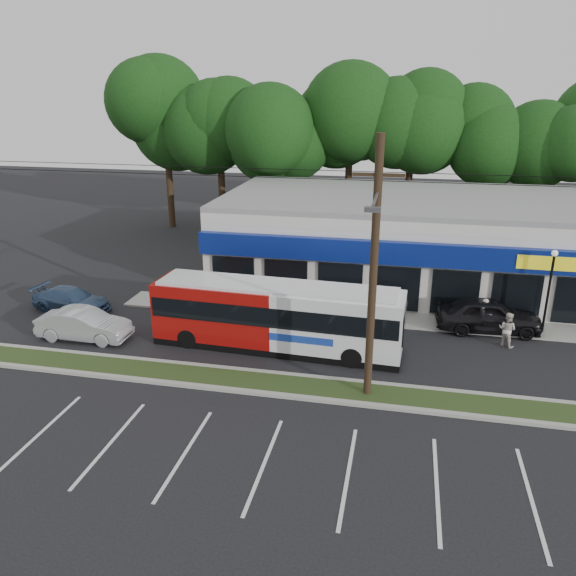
{
  "coord_description": "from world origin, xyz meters",
  "views": [
    {
      "loc": [
        3.99,
        -18.64,
        11.36
      ],
      "look_at": [
        -1.03,
        5.0,
        2.8
      ],
      "focal_mm": 35.0,
      "sensor_mm": 36.0,
      "label": 1
    }
  ],
  "objects_px": {
    "car_dark": "(488,315)",
    "car_blue": "(71,300)",
    "metrobus": "(277,315)",
    "pedestrian_b": "(507,329)",
    "lamp_post": "(550,282)",
    "car_silver": "(84,325)",
    "pedestrian_a": "(484,315)",
    "utility_pole": "(369,264)"
  },
  "relations": [
    {
      "from": "car_dark",
      "to": "utility_pole",
      "type": "bearing_deg",
      "value": 140.17
    },
    {
      "from": "car_silver",
      "to": "pedestrian_a",
      "type": "distance_m",
      "value": 19.5
    },
    {
      "from": "lamp_post",
      "to": "car_blue",
      "type": "bearing_deg",
      "value": -175.04
    },
    {
      "from": "lamp_post",
      "to": "pedestrian_a",
      "type": "distance_m",
      "value": 3.41
    },
    {
      "from": "utility_pole",
      "to": "car_blue",
      "type": "xyz_separation_m",
      "value": [
        -16.21,
        5.76,
        -4.78
      ]
    },
    {
      "from": "car_silver",
      "to": "car_blue",
      "type": "bearing_deg",
      "value": 39.88
    },
    {
      "from": "metrobus",
      "to": "pedestrian_b",
      "type": "height_order",
      "value": "metrobus"
    },
    {
      "from": "car_dark",
      "to": "pedestrian_a",
      "type": "xyz_separation_m",
      "value": [
        -0.22,
        0.0,
        -0.0
      ]
    },
    {
      "from": "utility_pole",
      "to": "metrobus",
      "type": "height_order",
      "value": "utility_pole"
    },
    {
      "from": "lamp_post",
      "to": "metrobus",
      "type": "distance_m",
      "value": 13.21
    },
    {
      "from": "metrobus",
      "to": "pedestrian_b",
      "type": "distance_m",
      "value": 10.75
    },
    {
      "from": "utility_pole",
      "to": "pedestrian_b",
      "type": "xyz_separation_m",
      "value": [
        6.17,
        5.97,
        -4.58
      ]
    },
    {
      "from": "car_silver",
      "to": "car_blue",
      "type": "height_order",
      "value": "car_silver"
    },
    {
      "from": "car_dark",
      "to": "car_blue",
      "type": "relative_size",
      "value": 1.15
    },
    {
      "from": "utility_pole",
      "to": "lamp_post",
      "type": "relative_size",
      "value": 11.76
    },
    {
      "from": "metrobus",
      "to": "car_dark",
      "type": "relative_size",
      "value": 2.3
    },
    {
      "from": "lamp_post",
      "to": "pedestrian_b",
      "type": "distance_m",
      "value": 3.32
    },
    {
      "from": "lamp_post",
      "to": "pedestrian_b",
      "type": "xyz_separation_m",
      "value": [
        -2.0,
        -1.91,
        -1.84
      ]
    },
    {
      "from": "pedestrian_b",
      "to": "pedestrian_a",
      "type": "bearing_deg",
      "value": -30.12
    },
    {
      "from": "car_dark",
      "to": "car_blue",
      "type": "bearing_deg",
      "value": 91.05
    },
    {
      "from": "utility_pole",
      "to": "car_blue",
      "type": "bearing_deg",
      "value": 160.44
    },
    {
      "from": "utility_pole",
      "to": "car_blue",
      "type": "height_order",
      "value": "utility_pole"
    },
    {
      "from": "lamp_post",
      "to": "utility_pole",
      "type": "bearing_deg",
      "value": -136.05
    },
    {
      "from": "metrobus",
      "to": "car_blue",
      "type": "distance_m",
      "value": 12.17
    },
    {
      "from": "car_dark",
      "to": "car_blue",
      "type": "xyz_separation_m",
      "value": [
        -21.74,
        -1.81,
        -0.22
      ]
    },
    {
      "from": "lamp_post",
      "to": "pedestrian_b",
      "type": "height_order",
      "value": "lamp_post"
    },
    {
      "from": "metrobus",
      "to": "car_silver",
      "type": "height_order",
      "value": "metrobus"
    },
    {
      "from": "metrobus",
      "to": "car_blue",
      "type": "height_order",
      "value": "metrobus"
    },
    {
      "from": "metrobus",
      "to": "pedestrian_b",
      "type": "relative_size",
      "value": 6.97
    },
    {
      "from": "car_dark",
      "to": "pedestrian_b",
      "type": "distance_m",
      "value": 1.73
    },
    {
      "from": "utility_pole",
      "to": "car_silver",
      "type": "height_order",
      "value": "utility_pole"
    },
    {
      "from": "pedestrian_a",
      "to": "car_silver",
      "type": "bearing_deg",
      "value": 18.24
    },
    {
      "from": "metrobus",
      "to": "car_blue",
      "type": "bearing_deg",
      "value": 172.36
    },
    {
      "from": "utility_pole",
      "to": "car_silver",
      "type": "relative_size",
      "value": 11.16
    },
    {
      "from": "utility_pole",
      "to": "car_blue",
      "type": "distance_m",
      "value": 17.85
    },
    {
      "from": "car_blue",
      "to": "pedestrian_a",
      "type": "xyz_separation_m",
      "value": [
        21.51,
        1.81,
        0.22
      ]
    },
    {
      "from": "utility_pole",
      "to": "car_silver",
      "type": "xyz_separation_m",
      "value": [
        -13.54,
        2.57,
        -4.68
      ]
    },
    {
      "from": "car_silver",
      "to": "lamp_post",
      "type": "bearing_deg",
      "value": -76.38
    },
    {
      "from": "metrobus",
      "to": "pedestrian_a",
      "type": "xyz_separation_m",
      "value": [
        9.58,
        4.0,
        -0.78
      ]
    },
    {
      "from": "lamp_post",
      "to": "pedestrian_b",
      "type": "bearing_deg",
      "value": -136.37
    },
    {
      "from": "car_silver",
      "to": "car_blue",
      "type": "distance_m",
      "value": 4.16
    },
    {
      "from": "pedestrian_a",
      "to": "pedestrian_b",
      "type": "height_order",
      "value": "pedestrian_a"
    }
  ]
}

